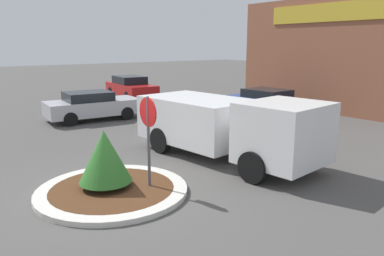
{
  "coord_description": "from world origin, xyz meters",
  "views": [
    {
      "loc": [
        7.72,
        -3.7,
        3.44
      ],
      "look_at": [
        0.03,
        2.39,
        1.26
      ],
      "focal_mm": 35.0,
      "sensor_mm": 36.0,
      "label": 1
    }
  ],
  "objects_px": {
    "parked_sedan_silver": "(92,105)",
    "parked_sedan_blue": "(269,102)",
    "parked_sedan_red": "(131,87)",
    "utility_truck": "(226,124)",
    "stop_sign": "(148,126)"
  },
  "relations": [
    {
      "from": "parked_sedan_silver",
      "to": "parked_sedan_blue",
      "type": "bearing_deg",
      "value": -23.8
    },
    {
      "from": "parked_sedan_red",
      "to": "parked_sedan_silver",
      "type": "bearing_deg",
      "value": -37.13
    },
    {
      "from": "parked_sedan_red",
      "to": "parked_sedan_silver",
      "type": "xyz_separation_m",
      "value": [
        5.27,
        -5.01,
        -0.06
      ]
    },
    {
      "from": "utility_truck",
      "to": "parked_sedan_blue",
      "type": "distance_m",
      "value": 8.04
    },
    {
      "from": "utility_truck",
      "to": "parked_sedan_silver",
      "type": "bearing_deg",
      "value": 179.6
    },
    {
      "from": "utility_truck",
      "to": "parked_sedan_silver",
      "type": "relative_size",
      "value": 1.42
    },
    {
      "from": "stop_sign",
      "to": "parked_sedan_red",
      "type": "distance_m",
      "value": 16.3
    },
    {
      "from": "parked_sedan_silver",
      "to": "parked_sedan_red",
      "type": "bearing_deg",
      "value": 52.24
    },
    {
      "from": "utility_truck",
      "to": "parked_sedan_red",
      "type": "height_order",
      "value": "utility_truck"
    },
    {
      "from": "stop_sign",
      "to": "parked_sedan_silver",
      "type": "distance_m",
      "value": 9.54
    },
    {
      "from": "parked_sedan_red",
      "to": "parked_sedan_blue",
      "type": "relative_size",
      "value": 1.08
    },
    {
      "from": "parked_sedan_red",
      "to": "stop_sign",
      "type": "bearing_deg",
      "value": -21.37
    },
    {
      "from": "parked_sedan_silver",
      "to": "stop_sign",
      "type": "bearing_deg",
      "value": -100.01
    },
    {
      "from": "parked_sedan_blue",
      "to": "parked_sedan_silver",
      "type": "xyz_separation_m",
      "value": [
        -4.27,
        -7.53,
        0.03
      ]
    },
    {
      "from": "utility_truck",
      "to": "stop_sign",
      "type": "bearing_deg",
      "value": -81.39
    }
  ]
}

